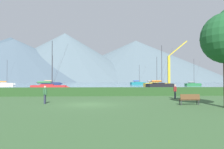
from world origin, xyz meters
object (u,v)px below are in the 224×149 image
sailboat_slip_1 (155,84)px  park_bench_under_tree (189,99)px  sailboat_slip_5 (51,83)px  dock_crane (170,72)px  sailboat_slip_6 (6,84)px  person_standing_walker (175,90)px  sailboat_slip_3 (49,87)px  sailboat_slip_4 (138,83)px  sailboat_slip_7 (193,84)px  sailboat_slip_0 (160,85)px  person_seated_viewer (45,93)px

sailboat_slip_1 → park_bench_under_tree: bearing=-105.7°
sailboat_slip_5 → dock_crane: size_ratio=0.76×
sailboat_slip_6 → person_standing_walker: 82.20m
person_standing_walker → sailboat_slip_3: bearing=133.0°
sailboat_slip_3 → dock_crane: 50.47m
sailboat_slip_4 → park_bench_under_tree: (-11.64, -90.11, -0.19)m
sailboat_slip_1 → sailboat_slip_6: sailboat_slip_6 is taller
sailboat_slip_7 → sailboat_slip_4: bearing=117.9°
sailboat_slip_7 → park_bench_under_tree: bearing=-120.6°
sailboat_slip_6 → park_bench_under_tree: bearing=-63.3°
sailboat_slip_4 → park_bench_under_tree: 90.86m
dock_crane → sailboat_slip_6: bearing=169.8°
sailboat_slip_5 → sailboat_slip_0: bearing=-56.2°
dock_crane → sailboat_slip_7: bearing=16.7°
sailboat_slip_4 → person_seated_viewer: size_ratio=6.00×
sailboat_slip_3 → sailboat_slip_4: sailboat_slip_3 is taller
sailboat_slip_3 → dock_crane: dock_crane is taller
sailboat_slip_0 → sailboat_slip_1: size_ratio=1.19×
sailboat_slip_6 → person_standing_walker: size_ratio=6.36×
sailboat_slip_5 → person_seated_viewer: 78.68m
park_bench_under_tree → person_standing_walker: bearing=78.0°
sailboat_slip_3 → sailboat_slip_5: bearing=98.8°
sailboat_slip_5 → dock_crane: bearing=-32.3°
person_standing_walker → dock_crane: dock_crane is taller
sailboat_slip_6 → person_standing_walker: bearing=-60.3°
sailboat_slip_3 → person_standing_walker: sailboat_slip_3 is taller
sailboat_slip_1 → park_bench_under_tree: 56.62m
sailboat_slip_4 → sailboat_slip_7: sailboat_slip_7 is taller
sailboat_slip_3 → sailboat_slip_7: size_ratio=0.99×
sailboat_slip_5 → park_bench_under_tree: sailboat_slip_5 is taller
sailboat_slip_4 → person_standing_walker: size_ratio=6.00×
sailboat_slip_3 → person_standing_walker: size_ratio=6.38×
person_seated_viewer → person_standing_walker: 14.76m
sailboat_slip_3 → person_standing_walker: bearing=-51.0°
sailboat_slip_0 → sailboat_slip_3: 31.43m
sailboat_slip_0 → park_bench_under_tree: size_ratio=6.77×
park_bench_under_tree → dock_crane: dock_crane is taller
sailboat_slip_1 → sailboat_slip_4: (0.31, 34.64, -0.01)m
person_standing_walker → dock_crane: bearing=73.4°
sailboat_slip_1 → sailboat_slip_5: size_ratio=0.78×
sailboat_slip_1 → person_seated_viewer: 58.98m
sailboat_slip_3 → sailboat_slip_6: size_ratio=1.00×
sailboat_slip_5 → sailboat_slip_7: (57.81, -13.52, -0.19)m
sailboat_slip_6 → person_standing_walker: (47.31, -67.23, 0.34)m
person_standing_walker → sailboat_slip_5: bearing=113.6°
park_bench_under_tree → person_standing_walker: size_ratio=1.09×
park_bench_under_tree → dock_crane: (18.60, 62.14, 4.75)m
sailboat_slip_6 → sailboat_slip_3: bearing=-64.0°
person_seated_viewer → sailboat_slip_7: bearing=66.1°
sailboat_slip_0 → sailboat_slip_4: (2.21, 47.36, -0.04)m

